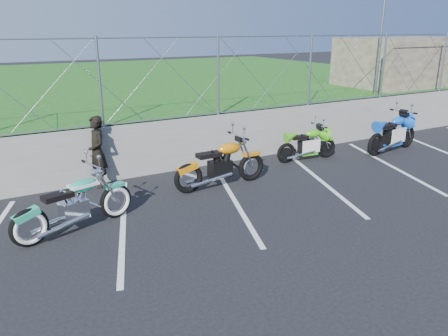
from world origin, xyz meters
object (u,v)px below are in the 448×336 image
naked_orange (222,166)px  sportbike_green (308,145)px  person_standing (97,152)px  sportbike_blue (393,135)px  cruiser_turquoise (76,206)px

naked_orange → sportbike_green: bearing=11.6°
person_standing → sportbike_blue: bearing=75.8°
naked_orange → cruiser_turquoise: bearing=-168.8°
sportbike_green → cruiser_turquoise: bearing=-161.6°
cruiser_turquoise → sportbike_green: cruiser_turquoise is taller
cruiser_turquoise → person_standing: bearing=50.4°
sportbike_green → person_standing: person_standing is taller
sportbike_green → sportbike_blue: size_ratio=0.83×
cruiser_turquoise → sportbike_blue: size_ratio=1.01×
cruiser_turquoise → sportbike_blue: sportbike_blue is taller
cruiser_turquoise → naked_orange: bearing=-4.0°
naked_orange → sportbike_green: naked_orange is taller
sportbike_blue → person_standing: bearing=164.1°
cruiser_turquoise → person_standing: 2.33m
sportbike_blue → naked_orange: bearing=174.2°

